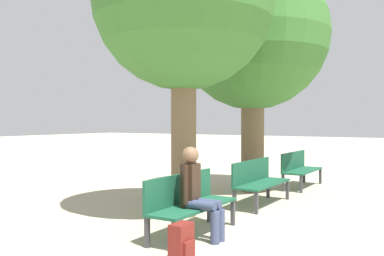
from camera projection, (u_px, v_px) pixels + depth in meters
The scene contains 7 objects.
bench_row_0 at pixel (188, 200), 6.38m from camera, with size 0.53×1.79×0.90m.
bench_row_1 at pixel (258, 179), 8.65m from camera, with size 0.53×1.79×0.90m.
bench_row_2 at pixel (299, 167), 10.93m from camera, with size 0.53×1.79×0.90m.
tree_row_0 at pixel (184, 1), 7.61m from camera, with size 3.27×3.27×5.51m.
tree_row_1 at pixel (253, 36), 10.24m from camera, with size 3.62×3.62×5.58m.
person_seated at pixel (198, 190), 6.12m from camera, with size 0.63×0.36×1.33m.
backpack at pixel (182, 243), 5.16m from camera, with size 0.23×0.31×0.46m.
Camera 1 is at (1.10, -5.07, 1.70)m, focal length 40.00 mm.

